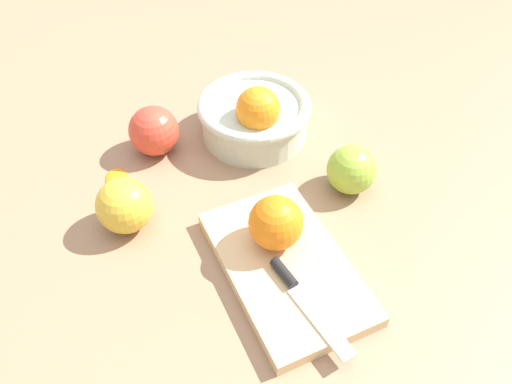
# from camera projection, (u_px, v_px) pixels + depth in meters

# --- Properties ---
(ground_plane) EXTENTS (2.40, 2.40, 0.00)m
(ground_plane) POSITION_uv_depth(u_px,v_px,m) (236.00, 195.00, 0.80)
(ground_plane) COLOR #997556
(bowl) EXTENTS (0.19, 0.19, 0.11)m
(bowl) POSITION_uv_depth(u_px,v_px,m) (255.00, 115.00, 0.86)
(bowl) COLOR beige
(bowl) RESTS_ON ground_plane
(cutting_board) EXTENTS (0.27, 0.19, 0.02)m
(cutting_board) POSITION_uv_depth(u_px,v_px,m) (286.00, 267.00, 0.69)
(cutting_board) COLOR #DBB77F
(cutting_board) RESTS_ON ground_plane
(orange_on_board) EXTENTS (0.07, 0.07, 0.07)m
(orange_on_board) POSITION_uv_depth(u_px,v_px,m) (276.00, 223.00, 0.69)
(orange_on_board) COLOR orange
(orange_on_board) RESTS_ON cutting_board
(knife) EXTENTS (0.15, 0.06, 0.01)m
(knife) POSITION_uv_depth(u_px,v_px,m) (299.00, 293.00, 0.65)
(knife) COLOR silver
(knife) RESTS_ON cutting_board
(apple_front_left) EXTENTS (0.08, 0.08, 0.08)m
(apple_front_left) POSITION_uv_depth(u_px,v_px,m) (154.00, 131.00, 0.84)
(apple_front_left) COLOR #D6422D
(apple_front_left) RESTS_ON ground_plane
(apple_front_center) EXTENTS (0.08, 0.08, 0.08)m
(apple_front_center) POSITION_uv_depth(u_px,v_px,m) (125.00, 206.00, 0.73)
(apple_front_center) COLOR gold
(apple_front_center) RESTS_ON ground_plane
(apple_back_center) EXTENTS (0.07, 0.07, 0.07)m
(apple_back_center) POSITION_uv_depth(u_px,v_px,m) (352.00, 170.00, 0.78)
(apple_back_center) COLOR #8EB738
(apple_back_center) RESTS_ON ground_plane
(citrus_peel) EXTENTS (0.05, 0.04, 0.01)m
(citrus_peel) POSITION_uv_depth(u_px,v_px,m) (117.00, 178.00, 0.82)
(citrus_peel) COLOR orange
(citrus_peel) RESTS_ON ground_plane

